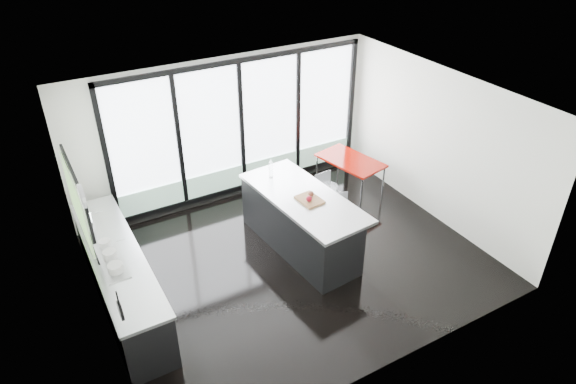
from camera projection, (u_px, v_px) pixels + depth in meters
floor at (292, 260)px, 8.60m from camera, size 6.00×5.00×0.00m
ceiling at (292, 103)px, 7.13m from camera, size 6.00×5.00×0.00m
wall_back at (240, 133)px, 9.87m from camera, size 6.00×0.09×2.80m
wall_front at (399, 285)px, 6.01m from camera, size 6.00×0.00×2.80m
wall_left at (86, 227)px, 6.72m from camera, size 0.26×5.00×2.80m
wall_right at (438, 145)px, 9.13m from camera, size 0.00×5.00×2.80m
counter_cabinets at (121, 278)px, 7.52m from camera, size 0.69×3.24×1.36m
island at (299, 222)px, 8.65m from camera, size 1.24×2.54×1.31m
bar_stool_near at (338, 225)px, 8.86m from camera, size 0.57×0.57×0.71m
bar_stool_far at (327, 203)px, 9.43m from camera, size 0.48×0.48×0.72m
red_table at (349, 175)px, 10.33m from camera, size 1.01×1.45×0.71m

